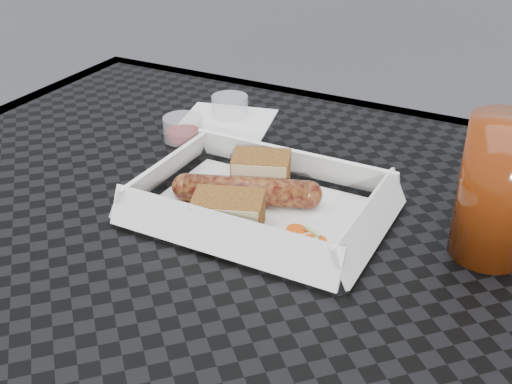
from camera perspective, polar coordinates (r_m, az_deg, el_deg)
patio_table at (r=0.70m, az=-6.37°, el=-7.62°), size 0.80×0.80×0.74m
food_tray at (r=0.66m, az=0.40°, el=-1.74°), size 0.22×0.15×0.00m
bratwurst at (r=0.67m, az=-0.86°, el=0.11°), size 0.15×0.07×0.03m
bread_near at (r=0.69m, az=0.46°, el=1.82°), size 0.07×0.06×0.04m
bread_far at (r=0.62m, az=-2.49°, el=-1.84°), size 0.08×0.07×0.03m
veg_garnish at (r=0.61m, az=4.47°, el=-4.44°), size 0.03×0.03×0.00m
napkin at (r=0.87m, az=-2.71°, el=6.19°), size 0.14×0.14×0.00m
condiment_cup_sauce at (r=0.82m, az=-6.51°, el=5.64°), size 0.05×0.05×0.03m
condiment_cup_empty at (r=0.89m, az=-2.34°, el=7.59°), size 0.05×0.05×0.03m
drink_glass at (r=0.61m, az=20.76°, el=0.15°), size 0.07×0.07×0.13m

